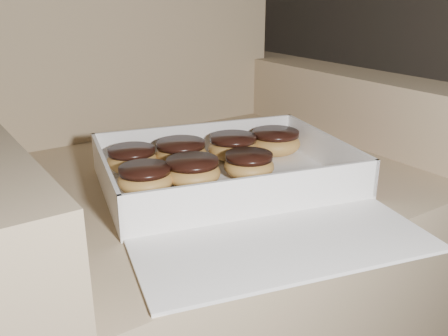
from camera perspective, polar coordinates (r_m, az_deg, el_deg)
armchair at (r=1.00m, az=-4.32°, el=-5.68°), size 0.89×0.75×0.93m
bakery_box at (r=0.80m, az=1.25°, el=-1.93°), size 0.49×0.54×0.07m
donut_a at (r=0.87m, az=-10.47°, el=1.00°), size 0.09×0.09×0.04m
donut_b at (r=0.80m, az=-3.61°, el=-0.38°), size 0.09×0.09×0.05m
donut_c at (r=0.84m, az=2.87°, el=0.38°), size 0.08×0.08×0.04m
donut_d at (r=0.95m, az=5.90°, el=2.99°), size 0.09×0.09×0.05m
donut_e at (r=0.78m, az=-8.99°, el=-1.22°), size 0.09×0.09×0.04m
donut_f at (r=0.89m, az=-4.93°, el=1.73°), size 0.09×0.09×0.05m
donut_g at (r=0.92m, az=1.04°, el=2.44°), size 0.09×0.09×0.05m
crumb_a at (r=0.73m, az=1.25°, el=-4.45°), size 0.01×0.01×0.00m
crumb_b at (r=0.74m, az=4.35°, el=-4.32°), size 0.01×0.01×0.00m
crumb_c at (r=0.74m, az=-6.49°, el=-4.23°), size 0.01×0.01×0.00m
crumb_d at (r=0.71m, az=0.12°, el=-5.08°), size 0.01×0.01×0.00m
crumb_e at (r=0.73m, az=-10.81°, el=-4.76°), size 0.01×0.01×0.00m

